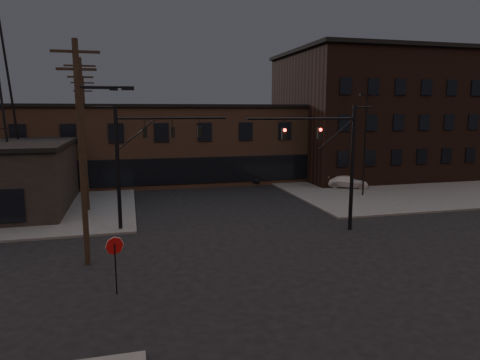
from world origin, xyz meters
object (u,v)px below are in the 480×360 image
at_px(traffic_signal_near, 336,155).
at_px(traffic_signal_far, 138,153).
at_px(stop_sign, 115,252).
at_px(car_crossing, 252,176).
at_px(parked_car_lot_a, 337,179).
at_px(parked_car_lot_b, 347,182).

distance_m(traffic_signal_near, traffic_signal_far, 12.57).
xyz_separation_m(traffic_signal_near, traffic_signal_far, (-12.07, 3.50, 0.08)).
bearing_deg(stop_sign, car_crossing, 62.62).
bearing_deg(parked_car_lot_a, traffic_signal_far, 99.82).
bearing_deg(car_crossing, traffic_signal_far, -112.50).
bearing_deg(parked_car_lot_a, car_crossing, 38.15).
height_order(traffic_signal_far, stop_sign, traffic_signal_far).
relative_size(traffic_signal_near, parked_car_lot_a, 2.05).
bearing_deg(parked_car_lot_b, car_crossing, 79.51).
relative_size(parked_car_lot_b, car_crossing, 0.92).
relative_size(traffic_signal_far, car_crossing, 1.83).
height_order(traffic_signal_near, traffic_signal_far, same).
distance_m(stop_sign, parked_car_lot_a, 30.01).
xyz_separation_m(traffic_signal_near, car_crossing, (0.14, 19.58, -4.21)).
height_order(parked_car_lot_a, car_crossing, parked_car_lot_a).
distance_m(parked_car_lot_a, car_crossing, 9.05).
relative_size(stop_sign, parked_car_lot_b, 0.61).
xyz_separation_m(traffic_signal_near, stop_sign, (-13.36, -6.49, -3.09)).
xyz_separation_m(traffic_signal_far, parked_car_lot_a, (19.88, 11.27, -4.20)).
height_order(stop_sign, parked_car_lot_b, stop_sign).
xyz_separation_m(parked_car_lot_b, car_crossing, (-7.96, 6.32, -0.01)).
xyz_separation_m(stop_sign, parked_car_lot_b, (21.46, 19.75, -1.11)).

